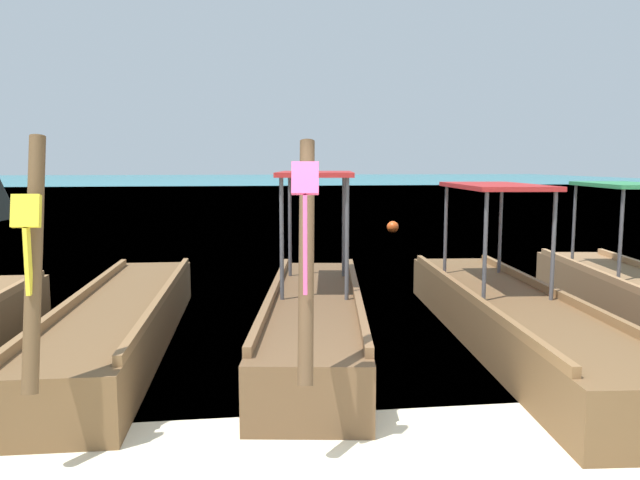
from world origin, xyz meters
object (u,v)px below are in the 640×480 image
Objects in this scene: longtail_boat_pink_ribbon at (315,316)px; mooring_buoy_near at (393,227)px; longtail_boat_yellow_ribbon at (122,322)px; longtail_boat_blue_ribbon at (640,295)px; longtail_boat_red_ribbon at (512,316)px.

longtail_boat_pink_ribbon is 12.97m from mooring_buoy_near.
longtail_boat_blue_ribbon is (7.29, 0.50, 0.04)m from longtail_boat_yellow_ribbon.
mooring_buoy_near is at bearing 71.69° from longtail_boat_pink_ribbon.
longtail_boat_blue_ribbon is 16.39× the size of mooring_buoy_near.
longtail_boat_yellow_ribbon is 15.74× the size of mooring_buoy_near.
longtail_boat_yellow_ribbon is 2.39m from longtail_boat_pink_ribbon.
longtail_boat_blue_ribbon is at bearing 3.90° from longtail_boat_yellow_ribbon.
longtail_boat_red_ribbon reaches higher than longtail_boat_blue_ribbon.
longtail_boat_yellow_ribbon is 7.31m from longtail_boat_blue_ribbon.
longtail_boat_red_ribbon is 17.52× the size of mooring_buoy_near.
longtail_boat_red_ribbon is at bearing -5.80° from longtail_boat_pink_ribbon.
mooring_buoy_near is at bearing 82.77° from longtail_boat_red_ribbon.
longtail_boat_pink_ribbon is at bearing -108.31° from mooring_buoy_near.
mooring_buoy_near is (6.46, 12.08, -0.13)m from longtail_boat_yellow_ribbon.
longtail_boat_red_ribbon is (2.48, -0.25, -0.02)m from longtail_boat_pink_ribbon.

